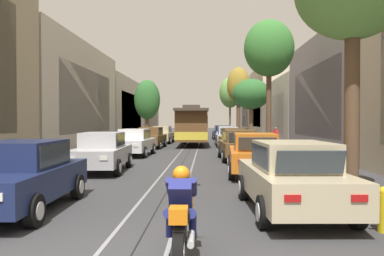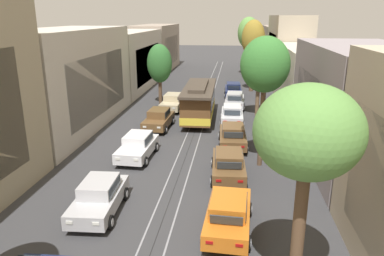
% 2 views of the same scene
% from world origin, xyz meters
% --- Properties ---
extents(ground_plane, '(170.52, 170.52, 0.00)m').
position_xyz_m(ground_plane, '(0.00, 27.28, 0.00)').
color(ground_plane, '#38383A').
extents(trolley_track_rails, '(1.14, 76.21, 0.01)m').
position_xyz_m(trolley_track_rails, '(0.00, 32.10, 0.00)').
color(trolley_track_rails, gray).
rests_on(trolley_track_rails, ground).
extents(building_facade_left, '(5.72, 67.91, 9.94)m').
position_xyz_m(building_facade_left, '(-10.37, 30.03, 4.12)').
color(building_facade_left, tan).
rests_on(building_facade_left, ground).
extents(building_facade_right, '(5.94, 67.91, 8.94)m').
position_xyz_m(building_facade_right, '(10.28, 32.09, 3.77)').
color(building_facade_right, '#BCAD93').
rests_on(building_facade_right, ground).
extents(parked_car_navy_near_left, '(2.09, 4.40, 1.58)m').
position_xyz_m(parked_car_navy_near_left, '(-3.06, 3.48, 0.80)').
color(parked_car_navy_near_left, '#19234C').
rests_on(parked_car_navy_near_left, ground).
extents(parked_car_silver_second_left, '(2.14, 4.42, 1.58)m').
position_xyz_m(parked_car_silver_second_left, '(-3.07, 10.20, 0.80)').
color(parked_car_silver_second_left, '#B7B7BC').
rests_on(parked_car_silver_second_left, ground).
extents(parked_car_white_mid_left, '(2.12, 4.41, 1.58)m').
position_xyz_m(parked_car_white_mid_left, '(-3.07, 17.18, 0.80)').
color(parked_car_white_mid_left, silver).
rests_on(parked_car_white_mid_left, ground).
extents(parked_car_brown_fourth_left, '(2.13, 4.42, 1.58)m').
position_xyz_m(parked_car_brown_fourth_left, '(-3.05, 23.77, 0.80)').
color(parked_car_brown_fourth_left, brown).
rests_on(parked_car_brown_fourth_left, ground).
extents(parked_car_beige_fifth_left, '(2.11, 4.41, 1.58)m').
position_xyz_m(parked_car_beige_fifth_left, '(-2.91, 29.93, 0.80)').
color(parked_car_beige_fifth_left, '#C1B28E').
rests_on(parked_car_beige_fifth_left, ground).
extents(parked_car_beige_near_right, '(2.12, 4.41, 1.58)m').
position_xyz_m(parked_car_beige_near_right, '(3.04, 3.52, 0.80)').
color(parked_car_beige_near_right, '#C1B28E').
rests_on(parked_car_beige_near_right, ground).
extents(parked_car_orange_second_right, '(2.15, 4.42, 1.58)m').
position_xyz_m(parked_car_orange_second_right, '(2.96, 9.35, 0.80)').
color(parked_car_orange_second_right, orange).
rests_on(parked_car_orange_second_right, ground).
extents(parked_car_brown_mid_right, '(2.14, 4.42, 1.58)m').
position_xyz_m(parked_car_brown_mid_right, '(2.85, 14.83, 0.80)').
color(parked_car_brown_mid_right, brown).
rests_on(parked_car_brown_mid_right, ground).
extents(parked_car_brown_fourth_right, '(2.12, 4.41, 1.58)m').
position_xyz_m(parked_car_brown_fourth_right, '(3.03, 20.08, 0.80)').
color(parked_car_brown_fourth_right, brown).
rests_on(parked_car_brown_fourth_right, ground).
extents(parked_car_white_fifth_right, '(2.04, 4.38, 1.58)m').
position_xyz_m(parked_car_white_fifth_right, '(2.90, 25.95, 0.80)').
color(parked_car_white_fifth_right, silver).
rests_on(parked_car_white_fifth_right, ground).
extents(parked_car_silver_sixth_right, '(2.06, 4.39, 1.58)m').
position_xyz_m(parked_car_silver_sixth_right, '(3.09, 31.49, 0.80)').
color(parked_car_silver_sixth_right, '#B7B7BC').
rests_on(parked_car_silver_sixth_right, ground).
extents(parked_car_navy_far_right, '(2.11, 4.41, 1.58)m').
position_xyz_m(parked_car_navy_far_right, '(2.90, 37.00, 0.80)').
color(parked_car_navy_far_right, '#19234C').
rests_on(parked_car_navy_far_right, ground).
extents(street_tree_kerb_left_second, '(2.57, 2.16, 6.17)m').
position_xyz_m(street_tree_kerb_left_second, '(-4.70, 32.64, 4.14)').
color(street_tree_kerb_left_second, brown).
rests_on(street_tree_kerb_left_second, ground).
extents(street_tree_kerb_right_second, '(2.85, 2.33, 7.83)m').
position_xyz_m(street_tree_kerb_right_second, '(4.73, 16.86, 6.13)').
color(street_tree_kerb_right_second, brown).
rests_on(street_tree_kerb_right_second, ground).
extents(street_tree_kerb_right_mid, '(3.35, 2.92, 5.80)m').
position_xyz_m(street_tree_kerb_right_mid, '(5.16, 28.86, 4.41)').
color(street_tree_kerb_right_mid, brown).
rests_on(street_tree_kerb_right_mid, ground).
extents(street_tree_kerb_right_fourth, '(2.75, 2.51, 8.48)m').
position_xyz_m(street_tree_kerb_right_fourth, '(5.05, 40.48, 6.16)').
color(street_tree_kerb_right_fourth, brown).
rests_on(street_tree_kerb_right_fourth, ground).
extents(street_tree_kerb_right_far, '(3.27, 3.39, 8.76)m').
position_xyz_m(street_tree_kerb_right_far, '(4.86, 53.30, 6.40)').
color(street_tree_kerb_right_far, brown).
rests_on(street_tree_kerb_right_far, ground).
extents(cable_car_trolley, '(2.70, 9.16, 3.28)m').
position_xyz_m(cable_car_trolley, '(-0.00, 26.42, 1.66)').
color(cable_car_trolley, brown).
rests_on(cable_car_trolley, ground).
extents(motorcycle_with_rider, '(0.56, 1.99, 1.37)m').
position_xyz_m(motorcycle_with_rider, '(0.77, 0.54, 0.65)').
color(motorcycle_with_rider, black).
rests_on(motorcycle_with_rider, ground).
extents(pedestrian_on_left_pavement, '(0.55, 0.34, 1.55)m').
position_xyz_m(pedestrian_on_left_pavement, '(7.02, 27.13, 0.87)').
color(pedestrian_on_left_pavement, slate).
rests_on(pedestrian_on_left_pavement, ground).
extents(fire_hydrant, '(0.40, 0.22, 0.84)m').
position_xyz_m(fire_hydrant, '(4.38, 2.06, 0.42)').
color(fire_hydrant, gold).
rests_on(fire_hydrant, ground).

